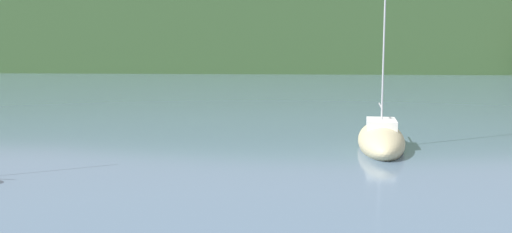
# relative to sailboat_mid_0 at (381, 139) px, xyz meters

# --- Properties ---
(wooded_hillside) EXTENTS (352.00, 58.98, 38.33)m
(wooded_hillside) POSITION_rel_sailboat_mid_0_xyz_m (-3.74, 103.31, 5.27)
(wooded_hillside) COLOR #38562D
(wooded_hillside) RESTS_ON ground_plane
(sailboat_mid_0) EXTENTS (2.82, 7.10, 10.62)m
(sailboat_mid_0) POSITION_rel_sailboat_mid_0_xyz_m (0.00, 0.00, 0.00)
(sailboat_mid_0) COLOR #CCBC8E
(sailboat_mid_0) RESTS_ON ground_plane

